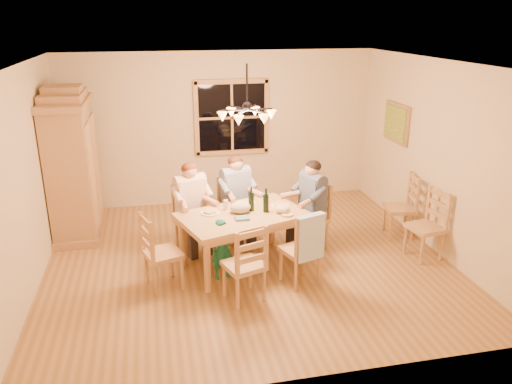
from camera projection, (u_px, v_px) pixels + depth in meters
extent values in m
plane|color=olive|center=(248.00, 260.00, 7.03)|extent=(5.50, 5.50, 0.00)
cube|color=white|center=(247.00, 63.00, 6.13)|extent=(5.50, 5.00, 0.02)
cube|color=beige|center=(221.00, 129.00, 8.89)|extent=(5.50, 0.02, 2.70)
cube|color=beige|center=(25.00, 182.00, 6.05)|extent=(0.02, 5.00, 2.70)
cube|color=beige|center=(436.00, 157.00, 7.12)|extent=(0.02, 5.00, 2.70)
cube|color=black|center=(232.00, 117.00, 8.84)|extent=(1.20, 0.03, 1.20)
cube|color=#9F6C46|center=(232.00, 118.00, 8.82)|extent=(1.30, 0.06, 1.30)
cube|color=#8A603C|center=(397.00, 123.00, 8.14)|extent=(0.04, 0.78, 0.64)
cube|color=#1E6B2D|center=(395.00, 123.00, 8.13)|extent=(0.02, 0.68, 0.54)
cylinder|color=black|center=(247.00, 85.00, 6.22)|extent=(0.02, 0.02, 0.53)
sphere|color=black|center=(247.00, 106.00, 6.31)|extent=(0.12, 0.12, 0.12)
cylinder|color=black|center=(259.00, 109.00, 6.35)|extent=(0.34, 0.02, 0.02)
cone|color=#FFB259|center=(271.00, 115.00, 6.41)|extent=(0.13, 0.13, 0.12)
cylinder|color=black|center=(251.00, 107.00, 6.46)|extent=(0.19, 0.31, 0.02)
cone|color=#FFB259|center=(255.00, 111.00, 6.64)|extent=(0.13, 0.13, 0.12)
cylinder|color=black|center=(239.00, 108.00, 6.43)|extent=(0.19, 0.31, 0.02)
cone|color=#FFB259|center=(231.00, 112.00, 6.57)|extent=(0.13, 0.13, 0.12)
cylinder|color=black|center=(235.00, 110.00, 6.29)|extent=(0.34, 0.02, 0.02)
cone|color=#FFB259|center=(222.00, 117.00, 6.29)|extent=(0.13, 0.13, 0.12)
cylinder|color=black|center=(243.00, 112.00, 6.18)|extent=(0.19, 0.31, 0.02)
cone|color=#FFB259|center=(239.00, 120.00, 6.06)|extent=(0.13, 0.13, 0.12)
cylinder|color=black|center=(255.00, 111.00, 6.21)|extent=(0.19, 0.31, 0.02)
cone|color=#FFB259|center=(264.00, 119.00, 6.12)|extent=(0.13, 0.13, 0.12)
cube|color=#8A603C|center=(73.00, 171.00, 7.64)|extent=(0.60, 1.30, 2.00)
cube|color=#8A603C|center=(64.00, 103.00, 7.29)|extent=(0.66, 1.40, 0.10)
cube|color=#8A603C|center=(63.00, 96.00, 7.25)|extent=(0.58, 1.00, 0.12)
cube|color=#8A603C|center=(62.00, 89.00, 7.22)|extent=(0.52, 0.55, 0.10)
cube|color=#9F6C46|center=(92.00, 177.00, 7.39)|extent=(0.03, 0.55, 1.60)
cube|color=#9F6C46|center=(96.00, 164.00, 8.00)|extent=(0.03, 0.55, 1.60)
cube|color=#8A603C|center=(80.00, 228.00, 7.95)|extent=(0.66, 1.40, 0.12)
cube|color=#A8884A|center=(242.00, 216.00, 6.66)|extent=(1.87, 1.46, 0.06)
cube|color=#9F6C46|center=(243.00, 221.00, 6.68)|extent=(1.68, 1.27, 0.10)
cylinder|color=#9F6C46|center=(207.00, 266.00, 6.12)|extent=(0.09, 0.09, 0.70)
cylinder|color=#9F6C46|center=(303.00, 241.00, 6.80)|extent=(0.09, 0.09, 0.70)
cylinder|color=#9F6C46|center=(182.00, 242.00, 6.77)|extent=(0.09, 0.09, 0.70)
cylinder|color=#9F6C46|center=(272.00, 221.00, 7.45)|extent=(0.09, 0.09, 0.70)
cube|color=#9F6C46|center=(192.00, 222.00, 7.18)|extent=(0.55, 0.54, 0.06)
cube|color=#9F6C46|center=(191.00, 204.00, 7.09)|extent=(0.38, 0.17, 0.54)
cube|color=#9F6C46|center=(236.00, 212.00, 7.53)|extent=(0.55, 0.54, 0.06)
cube|color=#9F6C46|center=(236.00, 196.00, 7.44)|extent=(0.38, 0.17, 0.54)
cube|color=#9F6C46|center=(244.00, 265.00, 5.93)|extent=(0.55, 0.54, 0.06)
cube|color=#9F6C46|center=(244.00, 245.00, 5.84)|extent=(0.38, 0.17, 0.54)
cube|color=#9F6C46|center=(300.00, 250.00, 6.32)|extent=(0.55, 0.54, 0.06)
cube|color=#9F6C46|center=(301.00, 231.00, 6.23)|extent=(0.38, 0.17, 0.54)
cube|color=#9F6C46|center=(163.00, 254.00, 6.21)|extent=(0.54, 0.55, 0.06)
cube|color=#9F6C46|center=(162.00, 234.00, 6.12)|extent=(0.17, 0.38, 0.54)
cube|color=#9F6C46|center=(311.00, 219.00, 7.29)|extent=(0.54, 0.55, 0.06)
cube|color=#9F6C46|center=(311.00, 201.00, 7.20)|extent=(0.17, 0.38, 0.54)
cube|color=beige|center=(191.00, 196.00, 7.05)|extent=(0.45, 0.33, 0.52)
cube|color=#262328|center=(192.00, 217.00, 7.16)|extent=(0.49, 0.52, 0.14)
sphere|color=tan|center=(190.00, 171.00, 6.93)|extent=(0.21, 0.21, 0.21)
ellipsoid|color=#592614|center=(190.00, 169.00, 6.92)|extent=(0.22, 0.22, 0.17)
cube|color=#2E4F7E|center=(236.00, 188.00, 7.40)|extent=(0.45, 0.33, 0.52)
cube|color=#262328|center=(236.00, 207.00, 7.50)|extent=(0.49, 0.52, 0.14)
sphere|color=tan|center=(236.00, 163.00, 7.27)|extent=(0.21, 0.21, 0.21)
ellipsoid|color=#381E11|center=(236.00, 161.00, 7.26)|extent=(0.22, 0.22, 0.17)
cube|color=#465771|center=(312.00, 194.00, 7.16)|extent=(0.33, 0.45, 0.52)
cube|color=#262328|center=(311.00, 214.00, 7.26)|extent=(0.52, 0.49, 0.14)
sphere|color=tan|center=(313.00, 168.00, 7.03)|extent=(0.21, 0.21, 0.21)
ellipsoid|color=black|center=(313.00, 166.00, 7.02)|extent=(0.22, 0.22, 0.17)
cube|color=#B1D3F0|center=(310.00, 237.00, 6.08)|extent=(0.39, 0.21, 0.58)
cylinder|color=black|center=(251.00, 199.00, 6.71)|extent=(0.08, 0.08, 0.33)
cylinder|color=black|center=(266.00, 200.00, 6.66)|extent=(0.08, 0.08, 0.33)
cylinder|color=white|center=(210.00, 213.00, 6.66)|extent=(0.26, 0.26, 0.02)
cylinder|color=white|center=(247.00, 203.00, 7.01)|extent=(0.26, 0.26, 0.02)
cylinder|color=white|center=(280.00, 206.00, 6.90)|extent=(0.26, 0.26, 0.02)
cylinder|color=silver|center=(226.00, 205.00, 6.76)|extent=(0.06, 0.06, 0.14)
cylinder|color=silver|center=(266.00, 199.00, 6.99)|extent=(0.06, 0.06, 0.14)
ellipsoid|color=#D2B88C|center=(283.00, 209.00, 6.66)|extent=(0.20, 0.20, 0.11)
cube|color=slate|center=(242.00, 218.00, 6.46)|extent=(0.21, 0.19, 0.03)
ellipsoid|color=tan|center=(240.00, 207.00, 6.66)|extent=(0.28, 0.22, 0.15)
imported|color=#19725B|center=(222.00, 249.00, 6.43)|extent=(0.34, 0.26, 0.82)
cube|color=#9F6C46|center=(425.00, 228.00, 6.98)|extent=(0.49, 0.51, 0.06)
cube|color=#9F6C46|center=(427.00, 210.00, 6.89)|extent=(0.12, 0.38, 0.54)
cube|color=#9F6C46|center=(400.00, 209.00, 7.67)|extent=(0.49, 0.51, 0.06)
cube|color=#9F6C46|center=(401.00, 192.00, 7.58)|extent=(0.12, 0.38, 0.54)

